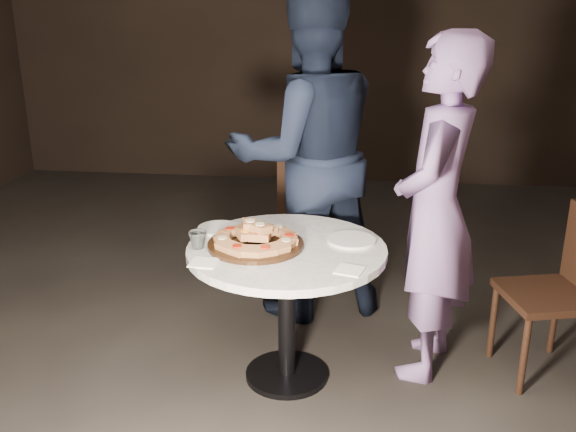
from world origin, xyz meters
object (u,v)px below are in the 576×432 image
Objects in this scene: water_glass at (198,240)px; table at (287,272)px; chair_right at (565,282)px; chair_far at (311,204)px; diner_teal at (436,211)px; focaccia_pile at (256,237)px; serving_board at (256,244)px; diner_navy at (307,155)px.

table is at bearing 8.76° from water_glass.
water_glass is (-0.40, -0.06, 0.17)m from table.
table is 1.32m from chair_right.
chair_far reaches higher than table.
water_glass is 1.10m from diner_teal.
water_glass is 0.10× the size of chair_far.
chair_far is at bearing 83.40° from focaccia_pile.
chair_right is at bearing 107.64° from diner_teal.
diner_teal is at bearing 13.75° from focaccia_pile.
diner_teal reaches higher than serving_board.
chair_far is 0.50× the size of diner_teal.
table is at bearing 5.63° from serving_board.
serving_board is at bearing -84.69° from focaccia_pile.
diner_navy is (0.17, 0.76, 0.20)m from focaccia_pile.
chair_far is (0.01, 1.28, -0.09)m from table.
serving_board is 0.85m from diner_teal.
chair_right is 1.45m from diner_navy.
focaccia_pile is 1.33m from chair_far.
water_glass is 0.05× the size of diner_navy.
diner_navy is 1.14× the size of diner_teal.
diner_navy reaches higher than serving_board.
focaccia_pile is at bearing -95.36° from chair_right.
water_glass is at bearing -95.09° from chair_right.
serving_board is 0.24× the size of diner_navy.
diner_navy is at bearing 77.56° from focaccia_pile.
table is 0.56× the size of diner_navy.
water_glass is at bearing -169.53° from focaccia_pile.
focaccia_pile is (-0.00, 0.00, 0.04)m from serving_board.
focaccia_pile is (-0.14, -0.01, 0.17)m from table.
table is 12.18× the size of water_glass.
serving_board is 0.26m from water_glass.
diner_navy is at bearing 104.13° from chair_far.
water_glass reaches higher than table.
serving_board is 1.32m from chair_far.
water_glass is at bearing 40.14° from diner_navy.
table is at bearing 65.68° from diner_navy.
table is 1.25× the size of chair_right.
serving_board is 0.27× the size of diner_teal.
diner_teal is (0.65, -0.56, -0.11)m from diner_navy.
table is 2.36× the size of serving_board.
chair_right is at bearing 8.68° from serving_board.
table is at bearing 101.76° from chair_far.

